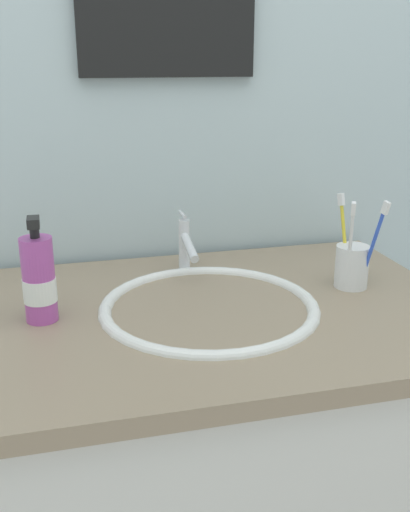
# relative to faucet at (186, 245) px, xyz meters

# --- Properties ---
(tiled_wall_back) EXTENTS (2.15, 0.04, 2.40)m
(tiled_wall_back) POSITION_rel_faucet_xyz_m (-0.01, 0.16, 0.31)
(tiled_wall_back) COLOR silver
(tiled_wall_back) RESTS_ON ground
(vanity_counter) EXTENTS (0.95, 0.63, 0.83)m
(vanity_counter) POSITION_rel_faucet_xyz_m (-0.01, -0.20, -0.48)
(vanity_counter) COLOR silver
(vanity_counter) RESTS_ON ground
(sink_basin) EXTENTS (0.40, 0.40, 0.11)m
(sink_basin) POSITION_rel_faucet_xyz_m (-0.00, -0.19, -0.10)
(sink_basin) COLOR white
(sink_basin) RESTS_ON vanity_counter
(faucet) EXTENTS (0.02, 0.14, 0.12)m
(faucet) POSITION_rel_faucet_xyz_m (0.00, 0.00, 0.00)
(faucet) COLOR silver
(faucet) RESTS_ON sink_basin
(toothbrush_cup) EXTENTS (0.07, 0.07, 0.09)m
(toothbrush_cup) POSITION_rel_faucet_xyz_m (0.30, -0.16, -0.02)
(toothbrush_cup) COLOR white
(toothbrush_cup) RESTS_ON vanity_counter
(toothbrush_white) EXTENTS (0.02, 0.04, 0.18)m
(toothbrush_white) POSITION_rel_faucet_xyz_m (0.28, -0.19, 0.04)
(toothbrush_white) COLOR white
(toothbrush_white) RESTS_ON toothbrush_cup
(toothbrush_yellow) EXTENTS (0.02, 0.05, 0.18)m
(toothbrush_yellow) POSITION_rel_faucet_xyz_m (0.29, -0.13, 0.04)
(toothbrush_yellow) COLOR yellow
(toothbrush_yellow) RESTS_ON toothbrush_cup
(toothbrush_blue) EXTENTS (0.03, 0.06, 0.18)m
(toothbrush_blue) POSITION_rel_faucet_xyz_m (0.32, -0.20, 0.05)
(toothbrush_blue) COLOR blue
(toothbrush_blue) RESTS_ON toothbrush_cup
(soap_dispenser) EXTENTS (0.06, 0.06, 0.19)m
(soap_dispenser) POSITION_rel_faucet_xyz_m (-0.30, -0.17, 0.01)
(soap_dispenser) COLOR #B24CA5
(soap_dispenser) RESTS_ON vanity_counter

